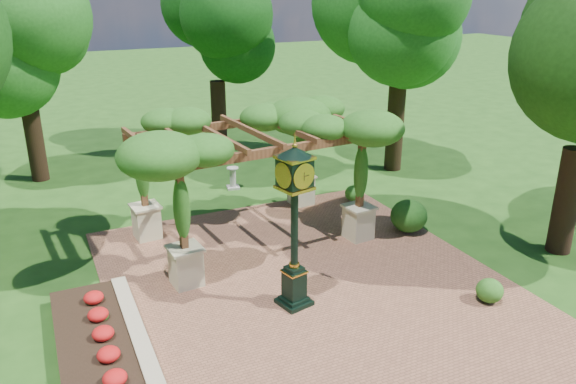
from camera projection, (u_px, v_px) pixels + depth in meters
name	position (u px, v px, depth m)	size (l,w,h in m)	color
ground	(331.00, 308.00, 13.84)	(120.00, 120.00, 0.00)	#1E4714
brick_plaza	(312.00, 288.00, 14.68)	(10.00, 12.00, 0.04)	brown
border_wall	(137.00, 336.00, 12.38)	(0.35, 5.00, 0.40)	#C6B793
flower_bed	(95.00, 347.00, 12.03)	(1.50, 5.00, 0.36)	red
pedestal_clock	(295.00, 213.00, 13.08)	(0.98, 0.98, 4.13)	black
pergola	(250.00, 134.00, 16.40)	(6.91, 4.72, 4.12)	beige
sundial	(233.00, 179.00, 21.73)	(0.54, 0.54, 0.85)	#9B9A92
shrub_front	(490.00, 291.00, 13.94)	(0.67, 0.67, 0.60)	#285D1A
shrub_mid	(409.00, 216.00, 17.83)	(1.16, 1.16, 1.05)	#1E4D15
shrub_back	(354.00, 193.00, 20.39)	(0.65, 0.65, 0.59)	#2A691E
tree_west_far	(20.00, 50.00, 21.03)	(3.82, 3.82, 7.55)	black
tree_north	(215.00, 27.00, 25.36)	(3.76, 3.76, 8.28)	black
tree_east_far	(403.00, 10.00, 21.87)	(5.05, 5.05, 9.46)	black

